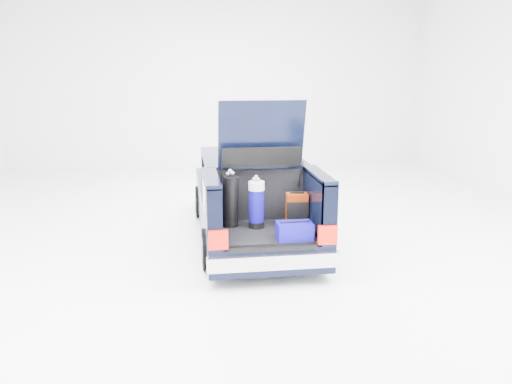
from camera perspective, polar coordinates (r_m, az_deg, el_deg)
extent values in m
plane|color=white|center=(9.48, -0.43, -4.86)|extent=(14.00, 14.00, 0.00)
cube|color=black|center=(9.95, -0.94, -0.95)|extent=(1.75, 3.00, 0.70)
cube|color=black|center=(11.49, -1.93, 0.51)|extent=(1.70, 0.30, 0.50)
cube|color=#B1B1B9|center=(11.64, -2.00, 0.33)|extent=(1.72, 0.10, 0.22)
cube|color=black|center=(9.33, -0.57, 1.97)|extent=(1.55, 1.95, 0.54)
cube|color=black|center=(9.28, -0.57, 3.73)|extent=(1.62, 2.05, 0.06)
cube|color=black|center=(7.96, 1.03, -5.85)|extent=(1.75, 1.30, 0.40)
cube|color=black|center=(7.91, 1.01, -4.26)|extent=(1.32, 1.18, 0.05)
cube|color=black|center=(7.69, -4.66, -1.71)|extent=(0.20, 1.30, 0.85)
cube|color=black|center=(7.93, 6.59, -1.28)|extent=(0.20, 1.30, 0.85)
cube|color=black|center=(7.59, -4.72, 1.46)|extent=(0.20, 1.30, 0.06)
cube|color=black|center=(7.83, 6.67, 1.80)|extent=(0.20, 1.30, 0.06)
cube|color=black|center=(8.37, 0.37, -0.44)|extent=(1.36, 0.08, 0.84)
cube|color=#B1B1B9|center=(7.32, 1.89, -7.37)|extent=(1.80, 0.12, 0.20)
cube|color=#BD1208|center=(7.14, -4.01, -5.04)|extent=(0.26, 0.07, 0.26)
cube|color=#BD1208|center=(7.39, 7.55, -4.49)|extent=(0.26, 0.07, 0.26)
cube|color=black|center=(7.29, 1.85, -5.99)|extent=(1.20, 0.06, 0.06)
cube|color=black|center=(8.02, 0.56, 6.15)|extent=(1.28, 0.33, 1.03)
cube|color=black|center=(8.04, 0.52, 7.18)|extent=(0.95, 0.17, 0.54)
cylinder|color=black|center=(10.71, -5.84, -1.02)|extent=(0.20, 0.62, 0.62)
cylinder|color=slate|center=(10.71, -5.84, -1.02)|extent=(0.23, 0.36, 0.36)
cylinder|color=black|center=(10.89, 2.81, -0.72)|extent=(0.20, 0.62, 0.62)
cylinder|color=slate|center=(10.89, 2.81, -0.72)|extent=(0.23, 0.36, 0.36)
cylinder|color=black|center=(8.03, -4.96, -6.02)|extent=(0.20, 0.62, 0.62)
cylinder|color=slate|center=(8.03, -4.96, -6.02)|extent=(0.23, 0.36, 0.36)
cylinder|color=black|center=(8.27, 6.50, -5.46)|extent=(0.20, 0.62, 0.62)
cylinder|color=slate|center=(8.27, 6.50, -5.46)|extent=(0.23, 0.36, 0.36)
cube|color=#6A1C03|center=(8.09, 4.31, -1.85)|extent=(0.33, 0.22, 0.50)
cube|color=black|center=(8.03, 4.34, -0.05)|extent=(0.20, 0.06, 0.03)
cube|color=black|center=(8.02, 4.45, -2.37)|extent=(0.33, 0.04, 0.38)
cylinder|color=black|center=(8.02, -2.68, -1.00)|extent=(0.32, 0.35, 0.77)
cube|color=white|center=(8.11, -2.75, -0.64)|extent=(0.09, 0.05, 0.27)
sphere|color=#99999E|center=(7.94, -2.98, 1.93)|extent=(0.06, 0.06, 0.06)
sphere|color=#99999E|center=(7.90, -2.50, 2.01)|extent=(0.06, 0.06, 0.06)
cylinder|color=black|center=(8.04, 0.05, -3.43)|extent=(0.27, 0.27, 0.09)
cylinder|color=#0C057B|center=(7.96, 0.05, -1.44)|extent=(0.25, 0.25, 0.50)
cylinder|color=white|center=(7.89, 0.05, 0.66)|extent=(0.27, 0.27, 0.13)
sphere|color=#99999E|center=(7.89, 0.23, 1.34)|extent=(0.06, 0.06, 0.06)
sphere|color=#99999E|center=(7.89, 0.01, 1.62)|extent=(0.06, 0.06, 0.06)
cube|color=#0C057B|center=(7.53, 4.07, -4.08)|extent=(0.49, 0.33, 0.23)
cylinder|color=black|center=(7.49, 4.09, -3.15)|extent=(0.42, 0.03, 0.03)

